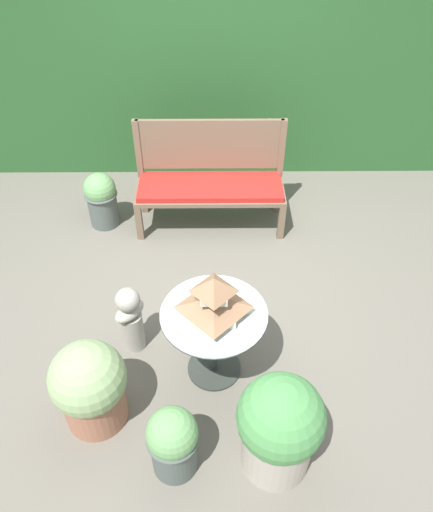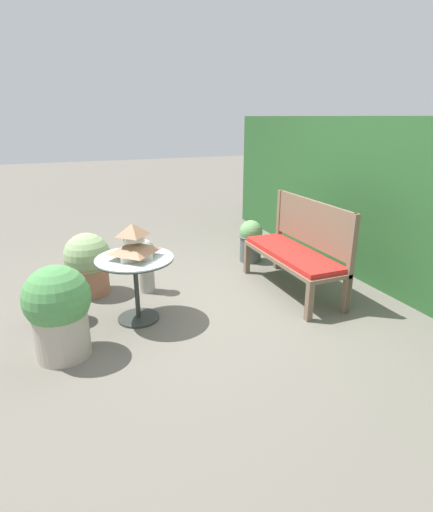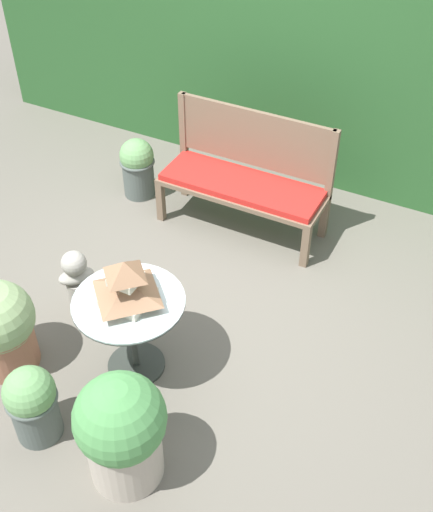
# 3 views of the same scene
# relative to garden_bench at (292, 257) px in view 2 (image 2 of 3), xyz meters

# --- Properties ---
(ground) EXTENTS (30.00, 30.00, 0.00)m
(ground) POSITION_rel_garden_bench_xyz_m (0.02, -0.97, -0.40)
(ground) COLOR #666056
(foliage_hedge_back) EXTENTS (6.40, 1.06, 1.85)m
(foliage_hedge_back) POSITION_rel_garden_bench_xyz_m (0.02, 1.46, 0.52)
(foliage_hedge_back) COLOR #285628
(foliage_hedge_back) RESTS_ON ground
(garden_bench) EXTENTS (1.39, 0.48, 0.47)m
(garden_bench) POSITION_rel_garden_bench_xyz_m (0.00, 0.00, 0.00)
(garden_bench) COLOR brown
(garden_bench) RESTS_ON ground
(bench_backrest) EXTENTS (1.39, 0.06, 1.00)m
(bench_backrest) POSITION_rel_garden_bench_xyz_m (0.00, 0.22, 0.30)
(bench_backrest) COLOR brown
(bench_backrest) RESTS_ON ground
(patio_table) EXTENTS (0.71, 0.71, 0.62)m
(patio_table) POSITION_rel_garden_bench_xyz_m (0.03, -1.70, 0.09)
(patio_table) COLOR #2D332D
(patio_table) RESTS_ON ground
(pagoda_birdhouse) EXTENTS (0.37, 0.37, 0.32)m
(pagoda_birdhouse) POSITION_rel_garden_bench_xyz_m (0.03, -1.70, 0.36)
(pagoda_birdhouse) COLOR beige
(pagoda_birdhouse) RESTS_ON patio_table
(garden_bust) EXTENTS (0.27, 0.29, 0.60)m
(garden_bust) POSITION_rel_garden_bench_xyz_m (-0.58, -1.48, -0.08)
(garden_bust) COLOR #A39E93
(garden_bust) RESTS_ON ground
(potted_plant_bench_right) EXTENTS (0.49, 0.49, 0.68)m
(potted_plant_bench_right) POSITION_rel_garden_bench_xyz_m (-0.77, -2.07, -0.05)
(potted_plant_bench_right) COLOR #9E664C
(potted_plant_bench_right) RESTS_ON ground
(potted_plant_bench_left) EXTENTS (0.32, 0.32, 0.55)m
(potted_plant_bench_left) POSITION_rel_garden_bench_xyz_m (-0.22, -2.42, -0.11)
(potted_plant_bench_left) COLOR #4C5651
(potted_plant_bench_left) RESTS_ON ground
(potted_plant_patio_mid) EXTENTS (0.52, 0.52, 0.77)m
(potted_plant_patio_mid) POSITION_rel_garden_bench_xyz_m (0.41, -2.39, 0.00)
(potted_plant_patio_mid) COLOR #ADA393
(potted_plant_patio_mid) RESTS_ON ground
(potted_plant_table_near) EXTENTS (0.31, 0.31, 0.56)m
(potted_plant_table_near) POSITION_rel_garden_bench_xyz_m (-1.04, 0.02, -0.10)
(potted_plant_table_near) COLOR #4C5651
(potted_plant_table_near) RESTS_ON ground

